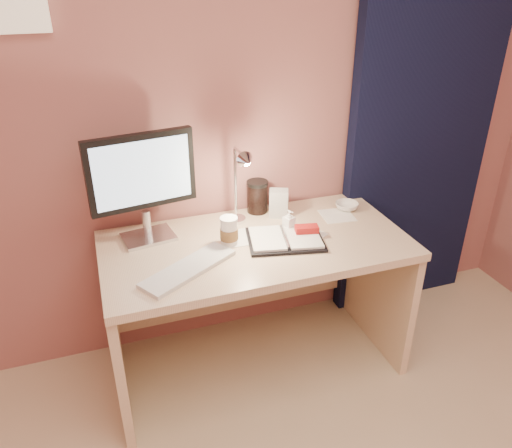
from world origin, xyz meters
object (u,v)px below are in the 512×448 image
object	(u,v)px
dark_jar	(257,198)
desk_lamp	(241,181)
coffee_cup	(229,232)
lotion_bottle	(289,220)
monitor	(142,178)
bowl	(347,206)
keyboard	(189,268)
product_box	(279,203)
planner	(287,238)
desk	(251,275)

from	to	relation	value
dark_jar	desk_lamp	distance (m)	0.28
coffee_cup	desk_lamp	xyz separation A→B (m)	(0.09, 0.11, 0.19)
lotion_bottle	monitor	bearing A→B (deg)	168.68
monitor	bowl	bearing A→B (deg)	-10.13
keyboard	lotion_bottle	size ratio (longest dim) A/B	4.31
dark_jar	product_box	xyz separation A→B (m)	(0.09, -0.08, -0.01)
keyboard	desk_lamp	bearing A→B (deg)	8.52
monitor	dark_jar	bearing A→B (deg)	1.75
desk_lamp	keyboard	bearing A→B (deg)	-141.69
planner	desk_lamp	bearing A→B (deg)	147.44
coffee_cup	bowl	distance (m)	0.69
planner	bowl	xyz separation A→B (m)	(0.42, 0.20, 0.01)
lotion_bottle	dark_jar	world-z (taller)	dark_jar
monitor	desk_lamp	bearing A→B (deg)	-16.77
keyboard	lotion_bottle	distance (m)	0.57
keyboard	dark_jar	distance (m)	0.63
bowl	coffee_cup	bearing A→B (deg)	-167.90
planner	desk_lamp	distance (m)	0.34
bowl	dark_jar	bearing A→B (deg)	163.88
monitor	dark_jar	distance (m)	0.63
coffee_cup	dark_jar	xyz separation A→B (m)	(0.23, 0.27, 0.01)
planner	product_box	size ratio (longest dim) A/B	2.80
desk	desk_lamp	distance (m)	0.48
coffee_cup	dark_jar	distance (m)	0.36
product_box	desk	bearing A→B (deg)	-121.26
coffee_cup	product_box	distance (m)	0.37
coffee_cup	desk_lamp	world-z (taller)	desk_lamp
monitor	desk_lamp	distance (m)	0.44
bowl	lotion_bottle	xyz separation A→B (m)	(-0.37, -0.11, 0.03)
desk_lamp	desk	bearing A→B (deg)	-64.74
lotion_bottle	dark_jar	xyz separation A→B (m)	(-0.08, 0.24, 0.02)
desk	monitor	distance (m)	0.71
coffee_cup	lotion_bottle	world-z (taller)	coffee_cup
product_box	desk_lamp	xyz separation A→B (m)	(-0.22, -0.09, 0.19)
keyboard	desk_lamp	xyz separation A→B (m)	(0.32, 0.27, 0.25)
keyboard	product_box	bearing A→B (deg)	1.73
monitor	coffee_cup	world-z (taller)	monitor
bowl	desk_lamp	world-z (taller)	desk_lamp
monitor	coffee_cup	bearing A→B (deg)	-34.76
monitor	lotion_bottle	distance (m)	0.71
keyboard	monitor	bearing A→B (deg)	78.70
product_box	coffee_cup	bearing A→B (deg)	-126.19
lotion_bottle	desk	bearing A→B (deg)	175.53
monitor	bowl	size ratio (longest dim) A/B	4.24
dark_jar	product_box	distance (m)	0.12
desk	monitor	bearing A→B (deg)	166.02
desk	lotion_bottle	distance (m)	0.33
desk	bowl	xyz separation A→B (m)	(0.55, 0.09, 0.24)
desk_lamp	monitor	bearing A→B (deg)	170.45
planner	coffee_cup	distance (m)	0.27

